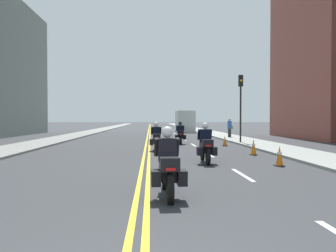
# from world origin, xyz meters

# --- Properties ---
(ground_plane) EXTENTS (264.00, 264.00, 0.00)m
(ground_plane) POSITION_xyz_m (0.00, 48.00, 0.00)
(ground_plane) COLOR #343539
(sidewalk_left) EXTENTS (2.79, 144.00, 0.12)m
(sidewalk_left) POSITION_xyz_m (-7.54, 48.00, 0.06)
(sidewalk_left) COLOR gray
(sidewalk_left) RESTS_ON ground
(sidewalk_right) EXTENTS (2.79, 144.00, 0.12)m
(sidewalk_right) POSITION_xyz_m (7.54, 48.00, 0.06)
(sidewalk_right) COLOR gray
(sidewalk_right) RESTS_ON ground
(centreline_yellow_inner) EXTENTS (0.12, 132.00, 0.01)m
(centreline_yellow_inner) POSITION_xyz_m (-0.12, 48.00, 0.00)
(centreline_yellow_inner) COLOR yellow
(centreline_yellow_inner) RESTS_ON ground
(centreline_yellow_outer) EXTENTS (0.12, 132.00, 0.01)m
(centreline_yellow_outer) POSITION_xyz_m (0.12, 48.00, 0.00)
(centreline_yellow_outer) COLOR yellow
(centreline_yellow_outer) RESTS_ON ground
(lane_dashes_white) EXTENTS (0.14, 56.40, 0.01)m
(lane_dashes_white) POSITION_xyz_m (3.07, 29.00, 0.00)
(lane_dashes_white) COLOR silver
(lane_dashes_white) RESTS_ON ground
(motorcycle_0) EXTENTS (0.77, 2.16, 1.59)m
(motorcycle_0) POSITION_xyz_m (0.58, 5.13, 0.65)
(motorcycle_0) COLOR black
(motorcycle_0) RESTS_ON ground
(motorcycle_1) EXTENTS (0.77, 2.16, 1.61)m
(motorcycle_1) POSITION_xyz_m (2.38, 10.87, 0.66)
(motorcycle_1) COLOR black
(motorcycle_1) RESTS_ON ground
(motorcycle_2) EXTENTS (0.77, 2.16, 1.59)m
(motorcycle_2) POSITION_xyz_m (0.51, 16.24, 0.65)
(motorcycle_2) COLOR black
(motorcycle_2) RESTS_ON ground
(motorcycle_3) EXTENTS (0.78, 2.09, 1.57)m
(motorcycle_3) POSITION_xyz_m (2.27, 21.04, 0.64)
(motorcycle_3) COLOR black
(motorcycle_3) RESTS_ON ground
(traffic_cone_0) EXTENTS (0.35, 0.35, 0.67)m
(traffic_cone_0) POSITION_xyz_m (5.01, 19.17, 0.33)
(traffic_cone_0) COLOR black
(traffic_cone_0) RESTS_ON ground
(traffic_cone_1) EXTENTS (0.33, 0.33, 0.79)m
(traffic_cone_1) POSITION_xyz_m (5.20, 13.70, 0.39)
(traffic_cone_1) COLOR black
(traffic_cone_1) RESTS_ON ground
(traffic_cone_2) EXTENTS (0.34, 0.34, 0.76)m
(traffic_cone_2) POSITION_xyz_m (4.98, 9.84, 0.38)
(traffic_cone_2) COLOR black
(traffic_cone_2) RESTS_ON ground
(traffic_light_near) EXTENTS (0.28, 0.38, 4.84)m
(traffic_light_near) POSITION_xyz_m (6.54, 21.06, 3.33)
(traffic_light_near) COLOR black
(traffic_light_near) RESTS_ON ground
(pedestrian_1) EXTENTS (0.51, 0.31, 1.80)m
(pedestrian_1) POSITION_xyz_m (7.37, 27.78, 0.93)
(pedestrian_1) COLOR #252B2F
(pedestrian_1) RESTS_ON ground
(parked_truck) EXTENTS (2.20, 6.50, 2.80)m
(parked_truck) POSITION_xyz_m (4.74, 42.64, 1.27)
(parked_truck) COLOR #B3AFC0
(parked_truck) RESTS_ON ground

